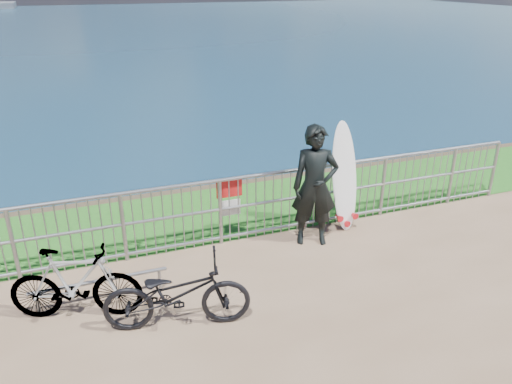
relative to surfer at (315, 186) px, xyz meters
name	(u,v)px	position (x,y,z in m)	size (l,w,h in m)	color
grass_strip	(230,210)	(-0.91, 1.56, -0.97)	(120.00, 120.00, 0.00)	#1D5E19
railing	(251,206)	(-0.90, 0.46, -0.40)	(10.06, 0.10, 1.13)	gray
surfer	(315,186)	(0.00, 0.00, 0.00)	(0.71, 0.47, 1.95)	black
surfboard	(345,181)	(0.70, 0.30, -0.12)	(0.53, 0.48, 1.86)	white
bicycle_near	(177,293)	(-2.49, -1.34, -0.51)	(0.62, 1.78, 0.94)	black
bicycle_far	(75,283)	(-3.64, -0.73, -0.48)	(0.46, 1.64, 0.99)	black
bike_rack	(100,283)	(-3.35, -0.54, -0.68)	(1.75, 0.05, 0.37)	gray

